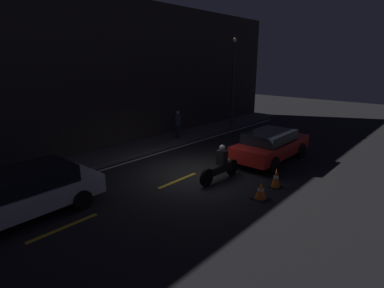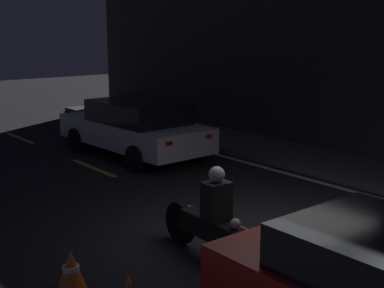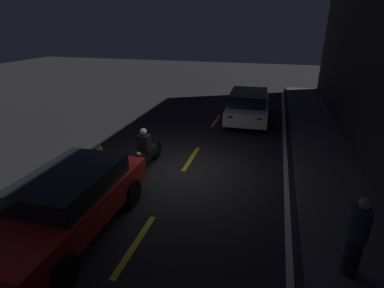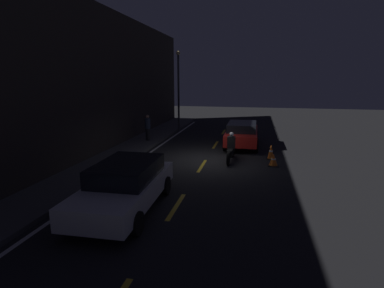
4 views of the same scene
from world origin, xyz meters
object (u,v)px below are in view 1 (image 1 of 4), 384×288
Objects in this scene: motorcycle at (220,166)px; pedestrian at (178,124)px; sedan_white at (22,193)px; traffic_cone_near at (261,191)px; taxi_red at (271,145)px; street_lamp at (233,80)px; traffic_cone_mid at (276,178)px.

pedestrian is (3.22, 5.35, 0.37)m from motorcycle.
sedan_white reaches higher than traffic_cone_near.
taxi_red is 0.77× the size of street_lamp.
traffic_cone_near is (-0.40, -1.96, -0.30)m from motorcycle.
taxi_red is at bearing -129.28° from street_lamp.
motorcycle is 6.25m from pedestrian.
traffic_cone_mid is 9.50m from street_lamp.
traffic_cone_near is 0.10× the size of street_lamp.
pedestrian is at bearing 63.70° from traffic_cone_near.
traffic_cone_mid is 7.65m from pedestrian.
motorcycle is 1.40× the size of pedestrian.
pedestrian is at bearing 61.74° from motorcycle.
traffic_cone_near is at bearing -140.17° from street_lamp.
motorcycle is 2.02m from traffic_cone_near.
sedan_white is at bearing 162.14° from taxi_red.
street_lamp reaches higher than pedestrian.
pedestrian reaches higher than traffic_cone_mid.
pedestrian is (2.40, 7.24, 0.60)m from traffic_cone_mid.
traffic_cone_mid is at bearing 3.04° from traffic_cone_near.
traffic_cone_near is (-3.76, -1.61, -0.50)m from taxi_red.
street_lamp is at bearing 50.51° from taxi_red.
pedestrian is at bearing 91.24° from taxi_red.
taxi_red is at bearing -3.17° from motorcycle.
sedan_white is at bearing 140.76° from traffic_cone_near.
taxi_red is 3.00m from traffic_cone_mid.
motorcycle is at bearing -120.99° from pedestrian.
pedestrian reaches higher than taxi_red.
traffic_cone_near is 0.81× the size of traffic_cone_mid.
traffic_cone_near is (5.62, -4.59, -0.49)m from sedan_white.
motorcycle is 8.94m from street_lamp.
taxi_red is at bearing 23.18° from traffic_cone_near.
pedestrian is at bearing 71.70° from traffic_cone_mid.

